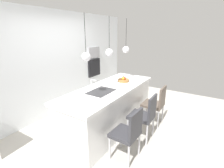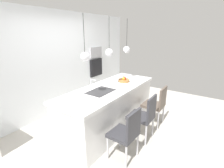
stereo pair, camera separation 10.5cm
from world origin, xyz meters
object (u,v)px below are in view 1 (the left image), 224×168
fruit_bowl (124,80)px  chair_middle (145,115)px  chair_near (129,132)px  chair_far (156,103)px  oven (94,68)px  microwave (94,52)px

fruit_bowl → chair_middle: fruit_bowl is taller
fruit_bowl → chair_near: bearing=-147.5°
chair_far → oven: bearing=72.3°
oven → chair_far: (-0.76, -2.38, -0.43)m
oven → chair_middle: bearing=-121.1°
microwave → chair_middle: microwave is taller
fruit_bowl → chair_far: (0.17, -0.76, -0.48)m
fruit_bowl → chair_near: size_ratio=0.29×
chair_near → chair_far: bearing=-0.1°
chair_far → chair_middle: bearing=-179.8°
fruit_bowl → chair_near: 1.49m
oven → chair_middle: size_ratio=0.60×
microwave → fruit_bowl: bearing=-119.9°
oven → chair_near: (-2.13, -2.38, -0.43)m
microwave → chair_far: bearing=-107.7°
microwave → chair_middle: bearing=-121.1°
fruit_bowl → microwave: (0.93, 1.62, 0.45)m
microwave → chair_far: microwave is taller
chair_far → microwave: bearing=72.3°
microwave → chair_far: 2.67m
chair_near → microwave: bearing=48.3°
oven → chair_far: bearing=-107.7°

